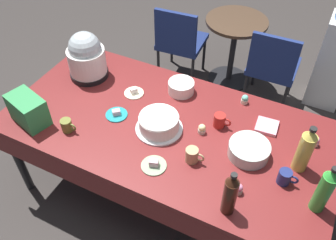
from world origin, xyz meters
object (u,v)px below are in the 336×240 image
(cupcake_mint, at_px, (238,189))
(coffee_mug_navy, at_px, (285,177))
(frosted_layer_cake, at_px, (159,123))
(coffee_mug_olive, at_px, (67,125))
(slow_cooker, at_px, (86,57))
(cupcake_rose, at_px, (202,129))
(soda_carton, at_px, (28,110))
(potluck_table, at_px, (168,132))
(cupcake_berry, at_px, (245,99))
(soda_bottle_lime_soda, at_px, (324,190))
(ceramic_snack_bowl, at_px, (181,87))
(soda_bottle_ginger_ale, at_px, (305,150))
(round_cafe_table, at_px, (234,40))
(glass_salad_bowl, at_px, (249,150))
(soda_bottle_cola, at_px, (230,194))
(coffee_mug_tan, at_px, (192,155))
(maroon_chair_left, at_px, (180,40))
(dessert_plate_teal, at_px, (117,114))
(maroon_chair_right, at_px, (273,65))
(dessert_plate_cream, at_px, (134,92))
(coffee_mug_red, at_px, (220,121))
(cupcake_cocoa, at_px, (315,141))
(dessert_plate_sage, at_px, (154,165))

(cupcake_mint, xyz_separation_m, coffee_mug_navy, (0.21, 0.18, 0.02))
(frosted_layer_cake, height_order, coffee_mug_olive, frosted_layer_cake)
(slow_cooker, distance_m, cupcake_rose, 1.03)
(frosted_layer_cake, xyz_separation_m, soda_carton, (-0.80, -0.31, 0.05))
(coffee_mug_olive, bearing_deg, cupcake_rose, 25.21)
(potluck_table, distance_m, coffee_mug_navy, 0.81)
(frosted_layer_cake, bearing_deg, cupcake_berry, 49.86)
(cupcake_mint, distance_m, soda_bottle_lime_soda, 0.44)
(ceramic_snack_bowl, distance_m, soda_bottle_ginger_ale, 0.98)
(round_cafe_table, bearing_deg, coffee_mug_navy, -63.47)
(soda_carton, bearing_deg, cupcake_mint, 18.81)
(glass_salad_bowl, distance_m, coffee_mug_navy, 0.27)
(coffee_mug_olive, bearing_deg, soda_bottle_cola, -4.84)
(coffee_mug_navy, height_order, coffee_mug_tan, coffee_mug_tan)
(soda_bottle_cola, xyz_separation_m, coffee_mug_navy, (0.23, 0.31, -0.10))
(soda_bottle_lime_soda, height_order, maroon_chair_left, soda_bottle_lime_soda)
(slow_cooker, xyz_separation_m, coffee_mug_olive, (0.22, -0.55, -0.13))
(cupcake_mint, bearing_deg, cupcake_rose, 136.92)
(cupcake_rose, xyz_separation_m, soda_bottle_lime_soda, (0.77, -0.24, 0.13))
(cupcake_mint, relative_size, coffee_mug_navy, 0.58)
(coffee_mug_olive, height_order, coffee_mug_tan, coffee_mug_tan)
(potluck_table, distance_m, coffee_mug_tan, 0.35)
(dessert_plate_teal, relative_size, cupcake_rose, 2.23)
(cupcake_berry, bearing_deg, maroon_chair_right, 88.86)
(coffee_mug_navy, bearing_deg, cupcake_rose, 164.91)
(potluck_table, bearing_deg, cupcake_mint, -26.87)
(maroon_chair_right, bearing_deg, glass_salad_bowl, -83.70)
(dessert_plate_cream, relative_size, soda_bottle_ginger_ale, 0.43)
(soda_bottle_cola, height_order, coffee_mug_red, soda_bottle_cola)
(soda_bottle_cola, distance_m, soda_bottle_ginger_ale, 0.54)
(cupcake_cocoa, distance_m, coffee_mug_olive, 1.58)
(glass_salad_bowl, xyz_separation_m, dessert_plate_sage, (-0.48, -0.34, -0.03))
(cupcake_mint, relative_size, soda_bottle_lime_soda, 0.20)
(coffee_mug_tan, bearing_deg, ceramic_snack_bowl, 120.93)
(dessert_plate_cream, distance_m, coffee_mug_olive, 0.55)
(glass_salad_bowl, height_order, cupcake_mint, glass_salad_bowl)
(dessert_plate_cream, height_order, round_cafe_table, dessert_plate_cream)
(potluck_table, height_order, maroon_chair_left, maroon_chair_left)
(soda_bottle_ginger_ale, bearing_deg, coffee_mug_tan, -157.97)
(coffee_mug_olive, distance_m, coffee_mug_tan, 0.84)
(soda_bottle_cola, height_order, soda_carton, soda_bottle_cola)
(coffee_mug_olive, xyz_separation_m, round_cafe_table, (0.52, 1.91, -0.30))
(glass_salad_bowl, height_order, soda_bottle_lime_soda, soda_bottle_lime_soda)
(cupcake_berry, bearing_deg, coffee_mug_olive, -140.80)
(round_cafe_table, bearing_deg, ceramic_snack_bowl, -90.89)
(potluck_table, xyz_separation_m, slow_cooker, (-0.78, 0.22, 0.23))
(frosted_layer_cake, bearing_deg, cupcake_cocoa, 18.48)
(slow_cooker, xyz_separation_m, dessert_plate_teal, (0.42, -0.28, -0.16))
(coffee_mug_olive, bearing_deg, round_cafe_table, 74.91)
(dessert_plate_cream, xyz_separation_m, dessert_plate_sage, (0.44, -0.52, 0.00))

